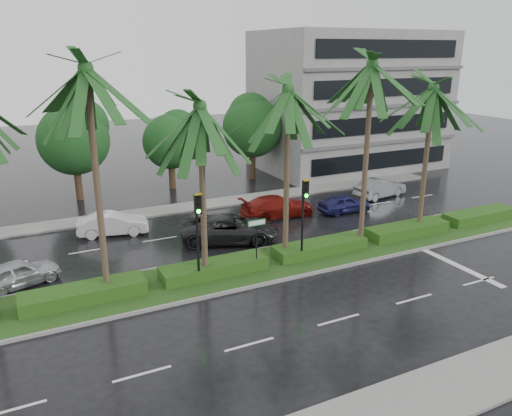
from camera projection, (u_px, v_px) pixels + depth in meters
name	position (u px, v px, depth m)	size (l,w,h in m)	color
ground	(279.00, 273.00, 24.42)	(120.00, 120.00, 0.00)	black
near_sidewalk	(435.00, 395.00, 15.68)	(40.00, 2.40, 0.12)	gray
far_sidewalk	(196.00, 206.00, 34.67)	(40.00, 2.00, 0.12)	gray
median	(270.00, 264.00, 25.26)	(36.00, 4.00, 0.15)	gray
hedge	(270.00, 257.00, 25.14)	(35.20, 1.40, 0.60)	#214D16
lane_markings	(336.00, 264.00, 25.33)	(34.00, 13.06, 0.01)	silver
palm_row	(246.00, 99.00, 22.24)	(26.30, 4.20, 10.43)	#433426
signal_median_left	(198.00, 225.00, 22.09)	(0.34, 0.42, 4.36)	black
signal_median_right	(304.00, 209.00, 24.40)	(0.34, 0.42, 4.36)	black
street_sign	(257.00, 232.00, 23.77)	(0.95, 0.09, 2.60)	black
bg_trees	(187.00, 129.00, 38.68)	(32.85, 5.25, 7.59)	#3A251A
building	(349.00, 101.00, 45.15)	(16.00, 10.00, 12.00)	gray
car_silver	(17.00, 274.00, 22.81)	(3.76, 1.51, 1.28)	#B4B6BC
car_white	(113.00, 224.00, 29.27)	(4.03, 1.41, 1.33)	silver
car_darkgrey	(230.00, 229.00, 28.18)	(5.54, 2.55, 1.54)	#232326
car_red	(277.00, 206.00, 32.38)	(4.89, 1.99, 1.42)	maroon
car_blue	(344.00, 204.00, 33.33)	(3.57, 1.44, 1.22)	navy
car_grey	(380.00, 188.00, 36.75)	(4.24, 1.48, 1.40)	slate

